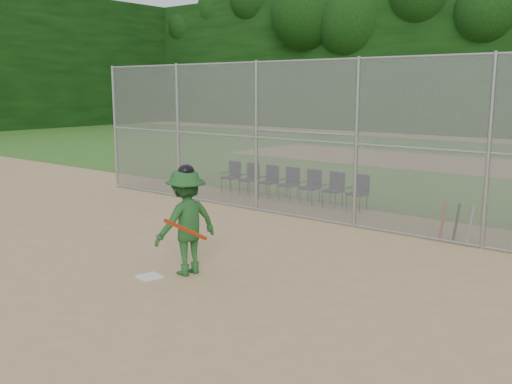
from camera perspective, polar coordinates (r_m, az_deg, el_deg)
The scene contains 15 objects.
ground at distance 10.65m, azimuth -8.53°, elevation -7.73°, with size 100.00×100.00×0.00m, color tan.
grass_strip at distance 26.14m, azimuth 21.82°, elevation 2.40°, with size 100.00×100.00×0.00m, color #2F621D.
dirt_patch_far at distance 26.14m, azimuth 21.82°, elevation 2.40°, with size 24.00×24.00×0.00m, color tan.
backstop_fence at distance 14.05m, azimuth 6.42°, elevation 5.32°, with size 16.09×0.09×4.00m.
treeline at distance 27.94m, azimuth 23.85°, elevation 14.04°, with size 81.00×60.00×11.00m.
home_plate at distance 10.33m, azimuth -10.58°, elevation -8.32°, with size 0.39×0.39×0.02m, color silver.
batter_at_plate at distance 10.17m, azimuth -6.99°, elevation -2.94°, with size 1.02×1.44×1.98m.
spare_bats at distance 13.08m, azimuth 19.39°, elevation -2.94°, with size 0.66×0.37×0.83m.
chair_0 at distance 18.32m, azimuth -2.58°, elevation 1.53°, with size 0.54×0.52×0.96m, color #0F1338, non-canonical shape.
chair_1 at distance 17.83m, azimuth -0.74°, elevation 1.30°, with size 0.54×0.52×0.96m, color #0F1338, non-canonical shape.
chair_2 at distance 17.36m, azimuth 1.21°, elevation 1.05°, with size 0.54×0.52×0.96m, color #0F1338, non-canonical shape.
chair_3 at distance 16.92m, azimuth 3.26°, elevation 0.79°, with size 0.54×0.52×0.96m, color #0F1338, non-canonical shape.
chair_4 at distance 16.49m, azimuth 5.42°, elevation 0.51°, with size 0.54×0.52×0.96m, color #0F1338, non-canonical shape.
chair_5 at distance 16.09m, azimuth 7.69°, elevation 0.22°, with size 0.54×0.52×0.96m, color #0F1338, non-canonical shape.
chair_6 at distance 15.72m, azimuth 10.07°, elevation -0.09°, with size 0.54×0.52×0.96m, color #0F1338, non-canonical shape.
Camera 1 is at (7.49, -6.83, 3.28)m, focal length 40.00 mm.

